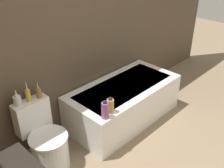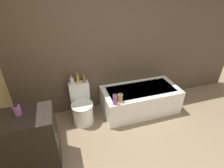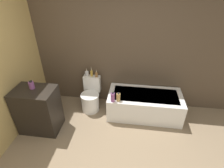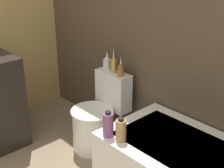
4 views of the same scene
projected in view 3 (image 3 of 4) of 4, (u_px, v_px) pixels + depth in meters
wall_back_tiled at (113, 49)px, 3.60m from camera, size 6.40×0.06×2.60m
bathtub at (144, 104)px, 3.71m from camera, size 1.51×0.74×0.50m
toilet at (91, 97)px, 3.86m from camera, size 0.40×0.54×0.72m
vanity_counter at (38, 110)px, 3.26m from camera, size 0.73×0.50×0.89m
soap_bottle_glass at (32, 85)px, 3.04m from camera, size 0.09×0.09×0.15m
vase_gold at (87, 73)px, 3.80m from camera, size 0.08×0.08×0.18m
vase_silver at (92, 73)px, 3.77m from camera, size 0.05×0.05×0.24m
vase_bronze at (96, 74)px, 3.75m from camera, size 0.06×0.06×0.18m
shampoo_bottle_tall at (113, 97)px, 3.35m from camera, size 0.08×0.08×0.20m
shampoo_bottle_short at (118, 97)px, 3.36m from camera, size 0.08×0.08×0.18m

